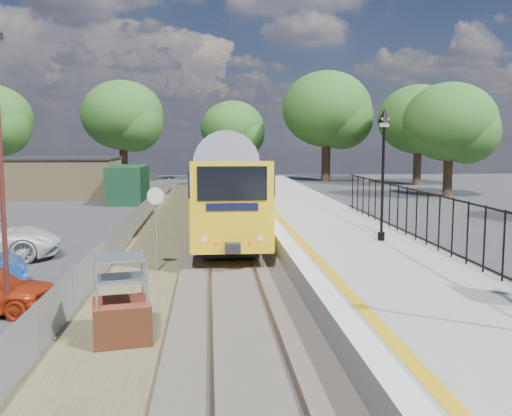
{
  "coord_description": "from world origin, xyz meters",
  "views": [
    {
      "loc": [
        -0.74,
        -13.38,
        4.39
      ],
      "look_at": [
        0.93,
        6.79,
        2.0
      ],
      "focal_mm": 40.0,
      "sensor_mm": 36.0,
      "label": 1
    }
  ],
  "objects": [
    {
      "name": "ground",
      "position": [
        0.0,
        0.0,
        0.0
      ],
      "size": [
        120.0,
        120.0,
        0.0
      ],
      "primitive_type": "plane",
      "color": "#2D2D30",
      "rests_on": "ground"
    },
    {
      "name": "track_bed",
      "position": [
        -0.47,
        9.67,
        0.09
      ],
      "size": [
        5.9,
        80.0,
        0.29
      ],
      "color": "#473F38",
      "rests_on": "ground"
    },
    {
      "name": "platform",
      "position": [
        4.2,
        8.0,
        0.45
      ],
      "size": [
        5.0,
        70.0,
        0.9
      ],
      "primitive_type": "cube",
      "color": "gray",
      "rests_on": "ground"
    },
    {
      "name": "platform_edge",
      "position": [
        2.14,
        8.0,
        0.9
      ],
      "size": [
        0.9,
        70.0,
        0.01
      ],
      "color": "silver",
      "rests_on": "platform"
    },
    {
      "name": "victorian_lamp_north",
      "position": [
        5.3,
        6.0,
        4.3
      ],
      "size": [
        0.44,
        0.44,
        4.6
      ],
      "color": "black",
      "rests_on": "platform"
    },
    {
      "name": "palisade_fence",
      "position": [
        6.55,
        2.24,
        1.84
      ],
      "size": [
        0.12,
        26.0,
        2.0
      ],
      "color": "black",
      "rests_on": "platform"
    },
    {
      "name": "wire_fence",
      "position": [
        -4.2,
        12.0,
        0.6
      ],
      "size": [
        0.06,
        52.0,
        1.2
      ],
      "color": "#999EA3",
      "rests_on": "ground"
    },
    {
      "name": "outbuilding",
      "position": [
        -10.91,
        31.21,
        1.52
      ],
      "size": [
        10.8,
        10.1,
        3.12
      ],
      "color": "#998156",
      "rests_on": "ground"
    },
    {
      "name": "tree_line",
      "position": [
        1.4,
        42.0,
        6.61
      ],
      "size": [
        56.8,
        43.8,
        11.88
      ],
      "color": "#332319",
      "rests_on": "ground"
    },
    {
      "name": "train",
      "position": [
        0.0,
        25.25,
        2.34
      ],
      "size": [
        2.82,
        40.83,
        3.51
      ],
      "color": "yellow",
      "rests_on": "ground"
    },
    {
      "name": "brick_plinth",
      "position": [
        -2.66,
        -1.16,
        0.94
      ],
      "size": [
        1.42,
        1.42,
        1.95
      ],
      "rotation": [
        0.0,
        0.0,
        0.2
      ],
      "color": "brown",
      "rests_on": "ground"
    },
    {
      "name": "speed_sign",
      "position": [
        -2.5,
        5.51,
        1.96
      ],
      "size": [
        0.56,
        0.19,
        2.87
      ],
      "rotation": [
        0.0,
        0.0,
        -0.29
      ],
      "color": "#999EA3",
      "rests_on": "ground"
    },
    {
      "name": "carpark_lamp",
      "position": [
        -5.67,
        0.63,
        3.95
      ],
      "size": [
        0.25,
        0.5,
        6.91
      ],
      "color": "#4E1E1A",
      "rests_on": "ground"
    }
  ]
}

